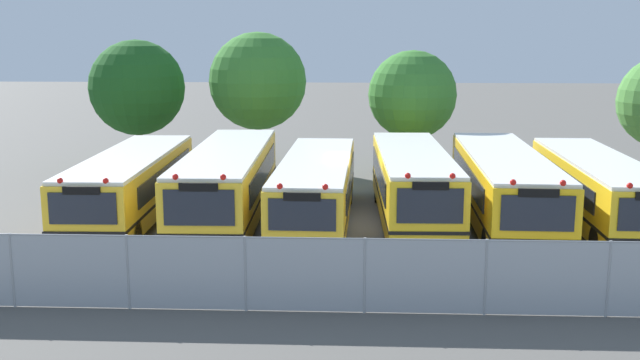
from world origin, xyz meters
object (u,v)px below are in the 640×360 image
object	(u,v)px
school_bus_1	(228,182)
school_bus_4	(504,186)
school_bus_2	(316,189)
tree_1	(260,81)
school_bus_5	(597,189)
tree_0	(134,86)
tree_2	(409,96)
school_bus_0	(131,184)
school_bus_3	(413,184)
traffic_cone	(71,282)

from	to	relation	value
school_bus_1	school_bus_4	distance (m)	9.84
school_bus_4	school_bus_1	bearing A→B (deg)	0.97
school_bus_2	tree_1	size ratio (longest dim) A/B	1.61
school_bus_4	tree_1	bearing A→B (deg)	-46.39
school_bus_5	tree_1	distance (m)	17.60
tree_0	tree_2	bearing A→B (deg)	-5.93
school_bus_1	tree_1	world-z (taller)	tree_1
school_bus_0	school_bus_3	size ratio (longest dim) A/B	1.03
school_bus_4	school_bus_5	world-z (taller)	school_bus_4
tree_2	school_bus_1	bearing A→B (deg)	-127.66
tree_2	traffic_cone	distance (m)	20.10
school_bus_2	tree_2	bearing A→B (deg)	-110.72
tree_0	tree_1	size ratio (longest dim) A/B	0.95
school_bus_3	school_bus_4	xyz separation A→B (m)	(3.20, -0.15, -0.02)
school_bus_5	tree_2	xyz separation A→B (m)	(-6.00, 9.33, 2.47)
tree_1	tree_2	bearing A→B (deg)	-13.94
school_bus_1	tree_1	distance (m)	11.39
tree_0	tree_1	distance (m)	6.20
school_bus_3	traffic_cone	distance (m)	12.47
school_bus_2	school_bus_1	bearing A→B (deg)	-6.37
school_bus_2	tree_1	distance (m)	12.31
school_bus_3	school_bus_1	bearing A→B (deg)	-0.85
school_bus_0	school_bus_1	xyz separation A→B (m)	(3.52, 0.05, 0.11)
school_bus_3	school_bus_0	bearing A→B (deg)	-0.72
tree_1	school_bus_2	bearing A→B (deg)	-73.44
school_bus_1	tree_1	bearing A→B (deg)	-90.39
tree_0	school_bus_2	bearing A→B (deg)	-48.99
school_bus_0	school_bus_2	distance (m)	6.74
school_bus_5	traffic_cone	xyz separation A→B (m)	(-15.97, -7.75, -1.08)
school_bus_2	school_bus_5	bearing A→B (deg)	-177.09
school_bus_2	school_bus_0	bearing A→B (deg)	-1.93
school_bus_4	tree_1	distance (m)	15.24
school_bus_1	school_bus_4	bearing A→B (deg)	178.14
school_bus_2	tree_2	xyz separation A→B (m)	(3.88, 9.62, 2.49)
school_bus_3	school_bus_2	bearing A→B (deg)	6.77
school_bus_0	tree_2	size ratio (longest dim) A/B	1.83
school_bus_5	school_bus_4	bearing A→B (deg)	-0.06
school_bus_1	school_bus_3	size ratio (longest dim) A/B	1.11
school_bus_1	school_bus_4	size ratio (longest dim) A/B	1.01
school_bus_3	school_bus_4	distance (m)	3.20
school_bus_0	tree_0	bearing A→B (deg)	-76.57
school_bus_2	school_bus_3	size ratio (longest dim) A/B	1.03
school_bus_5	tree_2	size ratio (longest dim) A/B	1.81
tree_2	traffic_cone	world-z (taller)	tree_2
school_bus_1	tree_0	world-z (taller)	tree_0
school_bus_3	school_bus_5	size ratio (longest dim) A/B	0.98
school_bus_0	tree_1	size ratio (longest dim) A/B	1.61
school_bus_0	school_bus_1	world-z (taller)	school_bus_1
school_bus_4	school_bus_2	bearing A→B (deg)	4.44
school_bus_5	school_bus_0	bearing A→B (deg)	0.69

